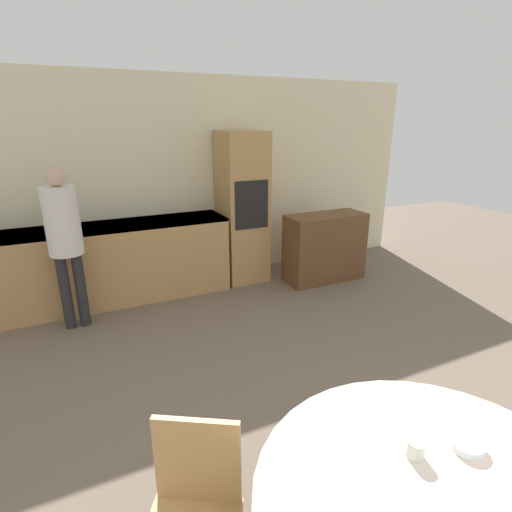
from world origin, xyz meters
name	(u,v)px	position (x,y,z in m)	size (l,w,h in m)	color
wall_back	(174,183)	(0.00, 5.57, 1.30)	(7.09, 0.05, 2.60)	beige
kitchen_counter	(91,265)	(-1.11, 5.23, 0.48)	(3.18, 0.60, 0.93)	tan
oven_unit	(242,208)	(0.80, 5.23, 0.97)	(0.56, 0.59, 1.94)	tan
sideboard	(325,247)	(1.77, 4.72, 0.45)	(1.06, 0.45, 0.90)	brown
chair_far_left	(194,509)	(-0.95, 1.77, 0.49)	(0.55, 0.55, 0.87)	tan
person_standing	(64,232)	(-1.32, 4.73, 1.02)	(0.33, 0.33, 1.64)	#262628
cup	(416,449)	(-0.12, 1.39, 0.80)	(0.07, 0.07, 0.08)	silver
bowl_near	(468,445)	(0.11, 1.33, 0.78)	(0.14, 0.14, 0.04)	silver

